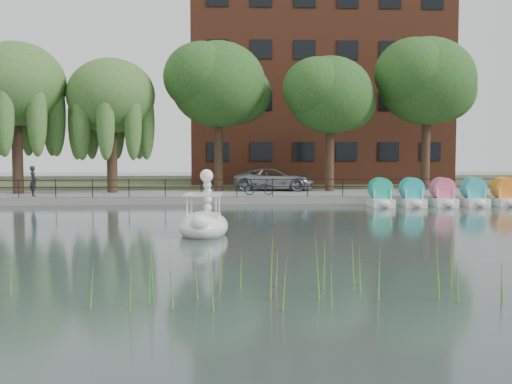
{
  "coord_description": "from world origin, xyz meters",
  "views": [
    {
      "loc": [
        -1.15,
        -22.6,
        3.16
      ],
      "look_at": [
        0.5,
        4.0,
        1.3
      ],
      "focal_mm": 45.0,
      "sensor_mm": 36.0,
      "label": 1
    }
  ],
  "objects": [
    {
      "name": "land_strip",
      "position": [
        0.0,
        30.0,
        0.18
      ],
      "size": [
        60.0,
        22.0,
        0.36
      ],
      "primitive_type": "cube",
      "color": "#47512D",
      "rests_on": "ground_plane"
    },
    {
      "name": "ground_plane",
      "position": [
        0.0,
        0.0,
        0.0
      ],
      "size": [
        120.0,
        120.0,
        0.0
      ],
      "primitive_type": "plane",
      "color": "#3D4F4C"
    },
    {
      "name": "apartment_building",
      "position": [
        7.0,
        29.97,
        9.36
      ],
      "size": [
        20.0,
        10.07,
        18.0
      ],
      "color": "#4C1E16",
      "rests_on": "land_strip"
    },
    {
      "name": "pedal_boat_row",
      "position": [
        11.87,
        11.08,
        0.61
      ],
      "size": [
        9.65,
        1.7,
        1.4
      ],
      "color": "white",
      "rests_on": "ground_plane"
    },
    {
      "name": "willow_mid",
      "position": [
        -7.5,
        17.0,
        6.25
      ],
      "size": [
        5.32,
        5.32,
        8.15
      ],
      "color": "#473323",
      "rests_on": "promenade"
    },
    {
      "name": "bicycle",
      "position": [
        1.33,
        14.44,
        0.9
      ],
      "size": [
        0.93,
        1.8,
        1.0
      ],
      "primitive_type": "imported",
      "rotation": [
        0.0,
        0.0,
        1.77
      ],
      "color": "gray",
      "rests_on": "promenade"
    },
    {
      "name": "kerb",
      "position": [
        0.0,
        13.05,
        0.2
      ],
      "size": [
        40.0,
        0.25,
        0.4
      ],
      "primitive_type": "cube",
      "color": "gray",
      "rests_on": "ground_plane"
    },
    {
      "name": "willow_left",
      "position": [
        -13.0,
        16.5,
        6.87
      ],
      "size": [
        5.88,
        5.88,
        9.01
      ],
      "color": "#473323",
      "rests_on": "promenade"
    },
    {
      "name": "broadleaf_center",
      "position": [
        -1.0,
        18.0,
        7.06
      ],
      "size": [
        6.0,
        6.0,
        9.25
      ],
      "color": "#473323",
      "rests_on": "promenade"
    },
    {
      "name": "railing",
      "position": [
        0.0,
        13.25,
        1.15
      ],
      "size": [
        32.0,
        0.05,
        1.0
      ],
      "color": "black",
      "rests_on": "promenade"
    },
    {
      "name": "broadleaf_far",
      "position": [
        12.5,
        18.5,
        7.4
      ],
      "size": [
        6.3,
        6.3,
        9.71
      ],
      "color": "#473323",
      "rests_on": "promenade"
    },
    {
      "name": "pedestrian",
      "position": [
        -11.44,
        14.12,
        1.39
      ],
      "size": [
        0.77,
        0.86,
        1.98
      ],
      "primitive_type": "imported",
      "rotation": [
        0.0,
        0.0,
        2.07
      ],
      "color": "black",
      "rests_on": "promenade"
    },
    {
      "name": "reed_bank",
      "position": [
        2.0,
        -9.5,
        0.6
      ],
      "size": [
        24.0,
        2.4,
        1.2
      ],
      "color": "#669938",
      "rests_on": "ground_plane"
    },
    {
      "name": "promenade",
      "position": [
        0.0,
        16.0,
        0.2
      ],
      "size": [
        40.0,
        6.0,
        0.4
      ],
      "primitive_type": "cube",
      "color": "gray",
      "rests_on": "ground_plane"
    },
    {
      "name": "minivan",
      "position": [
        2.54,
        18.26,
        1.22
      ],
      "size": [
        3.31,
        6.17,
        1.65
      ],
      "primitive_type": "imported",
      "rotation": [
        0.0,
        0.0,
        1.47
      ],
      "color": "gray",
      "rests_on": "promenade"
    },
    {
      "name": "swan_boat",
      "position": [
        -1.61,
        0.53,
        0.51
      ],
      "size": [
        2.02,
        2.94,
        2.35
      ],
      "rotation": [
        0.0,
        0.0,
        -0.11
      ],
      "color": "white",
      "rests_on": "ground_plane"
    },
    {
      "name": "broadleaf_right",
      "position": [
        6.0,
        17.5,
        6.39
      ],
      "size": [
        5.4,
        5.4,
        8.32
      ],
      "color": "#473323",
      "rests_on": "promenade"
    }
  ]
}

